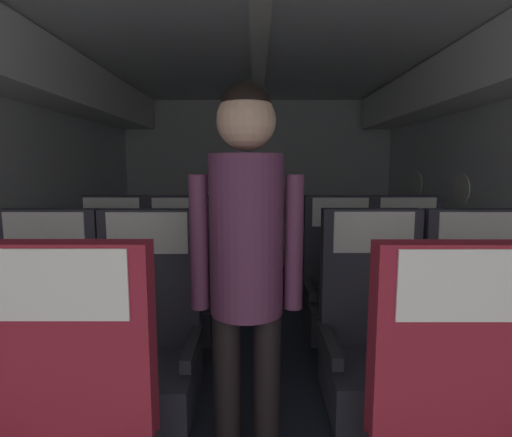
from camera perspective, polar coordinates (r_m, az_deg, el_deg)
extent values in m
cube|color=#2D3342|center=(2.75, 0.77, -21.71)|extent=(3.67, 5.98, 0.02)
cube|color=silver|center=(2.54, 0.87, 27.12)|extent=(3.55, 5.58, 0.06)
cube|color=#B6BBBB|center=(5.22, 0.52, 4.92)|extent=(3.55, 0.06, 2.19)
cube|color=white|center=(2.88, -32.47, 19.07)|extent=(0.40, 5.36, 0.36)
cube|color=white|center=(2.53, 0.87, 26.26)|extent=(0.12, 5.03, 0.02)
cylinder|color=white|center=(3.75, 27.55, 3.69)|extent=(0.01, 0.26, 0.26)
cylinder|color=white|center=(4.60, 22.26, 4.55)|extent=(0.01, 0.26, 0.26)
cube|color=maroon|center=(1.33, -24.78, -17.80)|extent=(0.48, 0.09, 0.69)
cube|color=silver|center=(1.21, -26.36, -8.51)|extent=(0.39, 0.01, 0.20)
cube|color=maroon|center=(1.34, 26.76, -17.75)|extent=(0.48, 0.09, 0.69)
cube|color=silver|center=(1.22, 28.43, -8.52)|extent=(0.39, 0.01, 0.20)
cube|color=#38383D|center=(2.35, -28.18, -24.91)|extent=(0.17, 0.17, 0.22)
cube|color=#33333D|center=(2.24, -28.55, -20.20)|extent=(0.48, 0.48, 0.22)
cube|color=#33333D|center=(2.24, -26.84, -7.61)|extent=(0.48, 0.09, 0.69)
cube|color=#28282D|center=(2.06, -23.02, -16.28)|extent=(0.05, 0.41, 0.06)
cube|color=silver|center=(2.15, -27.79, -1.83)|extent=(0.39, 0.01, 0.20)
cube|color=#38383D|center=(2.18, -15.31, -27.04)|extent=(0.17, 0.17, 0.22)
cube|color=#33333D|center=(2.06, -15.54, -22.07)|extent=(0.48, 0.48, 0.22)
cube|color=#33333D|center=(2.06, -14.49, -8.29)|extent=(0.48, 0.09, 0.69)
cube|color=#28282D|center=(1.92, -8.79, -17.49)|extent=(0.05, 0.41, 0.06)
cube|color=#28282D|center=(2.05, -22.27, -16.42)|extent=(0.05, 0.41, 0.06)
cube|color=silver|center=(1.97, -15.06, -2.03)|extent=(0.39, 0.01, 0.20)
cube|color=#38383D|center=(2.37, 29.93, -24.68)|extent=(0.17, 0.17, 0.22)
cube|color=#33333D|center=(2.27, 30.31, -20.01)|extent=(0.48, 0.48, 0.22)
cube|color=#33333D|center=(2.27, 28.57, -7.56)|extent=(0.48, 0.09, 0.69)
cube|color=#28282D|center=(2.08, 24.94, -16.14)|extent=(0.05, 0.41, 0.06)
cube|color=silver|center=(2.18, 29.55, -1.84)|extent=(0.39, 0.01, 0.20)
cube|color=#38383D|center=(2.20, 16.99, -26.60)|extent=(0.17, 0.17, 0.22)
cube|color=#33333D|center=(2.09, 17.23, -21.68)|extent=(0.48, 0.48, 0.22)
cube|color=#33333D|center=(2.10, 16.14, -8.11)|extent=(0.48, 0.09, 0.69)
cube|color=#28282D|center=(2.08, 23.82, -16.08)|extent=(0.05, 0.41, 0.06)
cube|color=#28282D|center=(1.95, 10.65, -17.18)|extent=(0.05, 0.41, 0.06)
cube|color=silver|center=(2.00, 16.76, -1.93)|extent=(0.39, 0.01, 0.20)
cube|color=#38383D|center=(3.03, -19.92, -16.75)|extent=(0.17, 0.17, 0.22)
cube|color=#33333D|center=(2.95, -20.11, -12.91)|extent=(0.48, 0.48, 0.22)
cube|color=#33333D|center=(3.01, -19.20, -3.48)|extent=(0.48, 0.09, 0.69)
cube|color=#28282D|center=(2.82, -15.82, -9.46)|extent=(0.05, 0.41, 0.06)
cube|color=#28282D|center=(2.98, -24.52, -8.95)|extent=(0.05, 0.41, 0.06)
cube|color=silver|center=(2.93, -19.71, 0.88)|extent=(0.39, 0.01, 0.20)
cube|color=#38383D|center=(2.89, -10.67, -17.63)|extent=(0.17, 0.17, 0.22)
cube|color=#33333D|center=(2.81, -10.78, -13.63)|extent=(0.48, 0.48, 0.22)
cube|color=#33333D|center=(2.87, -10.25, -3.70)|extent=(0.48, 0.09, 0.69)
cube|color=#28282D|center=(2.71, -6.01, -9.90)|extent=(0.05, 0.41, 0.06)
cube|color=#28282D|center=(2.80, -15.61, -9.58)|extent=(0.05, 0.41, 0.06)
cube|color=silver|center=(2.79, -10.55, 0.87)|extent=(0.39, 0.01, 0.20)
cube|color=#38383D|center=(3.06, 21.37, -16.63)|extent=(0.17, 0.17, 0.22)
cube|color=#33333D|center=(2.98, 21.58, -12.82)|extent=(0.48, 0.48, 0.22)
cube|color=#33333D|center=(3.04, 20.64, -3.46)|extent=(0.48, 0.09, 0.69)
cube|color=#28282D|center=(3.01, 25.93, -8.88)|extent=(0.05, 0.41, 0.06)
cube|color=#28282D|center=(2.84, 17.36, -9.40)|extent=(0.05, 0.41, 0.06)
cube|color=silver|center=(2.96, 21.17, 0.87)|extent=(0.39, 0.01, 0.20)
cube|color=#38383D|center=(2.92, 12.34, -17.48)|extent=(0.17, 0.17, 0.22)
cube|color=#33333D|center=(2.83, 12.47, -13.51)|extent=(0.48, 0.48, 0.22)
cube|color=#33333D|center=(2.89, 11.90, -3.66)|extent=(0.48, 0.09, 0.69)
cube|color=#28282D|center=(2.83, 17.25, -9.48)|extent=(0.05, 0.41, 0.06)
cube|color=#28282D|center=(2.73, 7.77, -9.81)|extent=(0.05, 0.41, 0.06)
cube|color=silver|center=(2.81, 12.23, 0.88)|extent=(0.39, 0.01, 0.20)
cylinder|color=black|center=(1.77, -3.92, -24.94)|extent=(0.11, 0.11, 0.77)
cylinder|color=black|center=(1.76, 1.81, -25.00)|extent=(0.11, 0.11, 0.77)
cylinder|color=#5B2D4C|center=(1.51, -1.12, -2.33)|extent=(0.28, 0.28, 0.61)
cylinder|color=#5B2D4C|center=(1.53, -7.90, -3.43)|extent=(0.07, 0.07, 0.51)
cylinder|color=#5B2D4C|center=(1.52, 5.70, -3.45)|extent=(0.07, 0.07, 0.51)
sphere|color=tan|center=(1.49, -1.17, 13.86)|extent=(0.22, 0.22, 0.22)
sphere|color=black|center=(1.50, -1.17, 15.52)|extent=(0.19, 0.19, 0.19)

